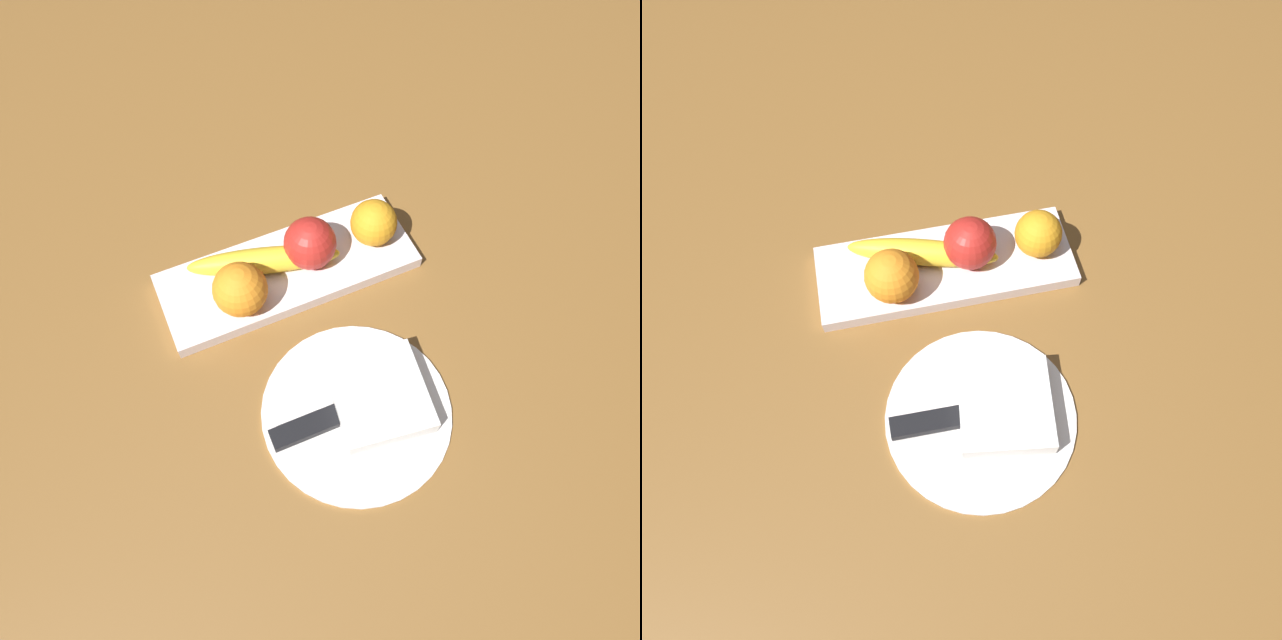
# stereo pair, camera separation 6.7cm
# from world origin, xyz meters

# --- Properties ---
(ground_plane) EXTENTS (2.40, 2.40, 0.00)m
(ground_plane) POSITION_xyz_m (0.00, 0.00, 0.00)
(ground_plane) COLOR brown
(fruit_tray) EXTENTS (0.33, 0.12, 0.02)m
(fruit_tray) POSITION_xyz_m (0.05, -0.01, 0.01)
(fruit_tray) COLOR white
(fruit_tray) RESTS_ON ground_plane
(apple) EXTENTS (0.07, 0.07, 0.07)m
(apple) POSITION_xyz_m (0.08, -0.01, 0.05)
(apple) COLOR red
(apple) RESTS_ON fruit_tray
(banana) EXTENTS (0.19, 0.09, 0.03)m
(banana) POSITION_xyz_m (0.02, -0.00, 0.04)
(banana) COLOR yellow
(banana) RESTS_ON fruit_tray
(orange_near_apple) EXTENTS (0.06, 0.06, 0.06)m
(orange_near_apple) POSITION_xyz_m (0.17, -0.01, 0.05)
(orange_near_apple) COLOR orange
(orange_near_apple) RESTS_ON fruit_tray
(orange_near_banana) EXTENTS (0.07, 0.07, 0.07)m
(orange_near_banana) POSITION_xyz_m (-0.02, -0.04, 0.05)
(orange_near_banana) COLOR orange
(orange_near_banana) RESTS_ON fruit_tray
(dinner_plate) EXTENTS (0.22, 0.22, 0.01)m
(dinner_plate) POSITION_xyz_m (0.05, -0.22, 0.00)
(dinner_plate) COLOR white
(dinner_plate) RESTS_ON ground_plane
(folded_napkin) EXTENTS (0.12, 0.12, 0.03)m
(folded_napkin) POSITION_xyz_m (0.08, -0.22, 0.02)
(folded_napkin) COLOR white
(folded_napkin) RESTS_ON dinner_plate
(knife) EXTENTS (0.18, 0.03, 0.01)m
(knife) POSITION_xyz_m (0.01, -0.22, 0.01)
(knife) COLOR silver
(knife) RESTS_ON dinner_plate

